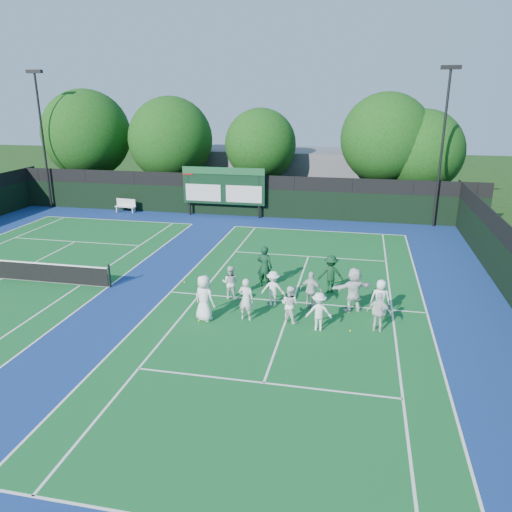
% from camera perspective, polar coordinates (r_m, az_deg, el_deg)
% --- Properties ---
extents(ground, '(120.00, 120.00, 0.00)m').
position_cam_1_polar(ground, '(20.45, 3.79, -6.37)').
color(ground, '#16350E').
rests_on(ground, ground).
extents(court_apron, '(34.00, 32.00, 0.01)m').
position_cam_1_polar(court_apron, '(22.85, -10.94, -3.98)').
color(court_apron, navy).
rests_on(court_apron, ground).
extents(near_court, '(11.05, 23.85, 0.01)m').
position_cam_1_polar(near_court, '(21.36, 4.17, -5.26)').
color(near_court, '#125724').
rests_on(near_court, ground).
extents(left_court, '(11.05, 23.85, 0.01)m').
position_cam_1_polar(left_court, '(26.87, -26.92, -2.29)').
color(left_court, '#125724').
rests_on(left_court, ground).
extents(back_fence, '(34.00, 0.08, 3.00)m').
position_cam_1_polar(back_fence, '(36.20, -2.00, 6.72)').
color(back_fence, black).
rests_on(back_fence, ground).
extents(scoreboard, '(6.00, 0.21, 3.55)m').
position_cam_1_polar(scoreboard, '(35.91, -3.75, 7.95)').
color(scoreboard, black).
rests_on(scoreboard, ground).
extents(clubhouse, '(18.00, 6.00, 4.00)m').
position_cam_1_polar(clubhouse, '(43.19, 5.79, 9.34)').
color(clubhouse, '#5C5C61').
rests_on(clubhouse, ground).
extents(light_pole_left, '(1.20, 0.30, 10.12)m').
position_cam_1_polar(light_pole_left, '(41.52, -23.35, 13.64)').
color(light_pole_left, black).
rests_on(light_pole_left, ground).
extents(light_pole_right, '(1.20, 0.30, 10.12)m').
position_cam_1_polar(light_pole_right, '(34.60, 20.70, 13.35)').
color(light_pole_right, black).
rests_on(light_pole_right, ground).
extents(tennis_net, '(11.30, 0.10, 1.10)m').
position_cam_1_polar(tennis_net, '(26.72, -27.06, -1.32)').
color(tennis_net, black).
rests_on(tennis_net, ground).
extents(bench, '(1.62, 0.60, 1.00)m').
position_cam_1_polar(bench, '(38.71, -14.66, 5.65)').
color(bench, silver).
rests_on(bench, ground).
extents(tree_a, '(7.09, 7.09, 8.90)m').
position_cam_1_polar(tree_a, '(44.03, -18.56, 12.84)').
color(tree_a, black).
rests_on(tree_a, ground).
extents(tree_b, '(6.59, 6.59, 8.35)m').
position_cam_1_polar(tree_b, '(40.94, -9.49, 12.79)').
color(tree_b, black).
rests_on(tree_b, ground).
extents(tree_c, '(5.43, 5.43, 7.50)m').
position_cam_1_polar(tree_c, '(38.95, 0.77, 12.41)').
color(tree_c, black).
rests_on(tree_c, ground).
extents(tree_d, '(6.52, 6.52, 8.66)m').
position_cam_1_polar(tree_d, '(38.23, 14.84, 12.61)').
color(tree_d, black).
rests_on(tree_d, ground).
extents(tree_e, '(5.93, 5.93, 7.50)m').
position_cam_1_polar(tree_e, '(38.51, 18.65, 11.05)').
color(tree_e, black).
rests_on(tree_e, ground).
extents(tennis_ball_0, '(0.07, 0.07, 0.07)m').
position_cam_1_polar(tennis_ball_0, '(19.68, -6.54, -7.36)').
color(tennis_ball_0, '#D6ED1B').
rests_on(tennis_ball_0, ground).
extents(tennis_ball_1, '(0.07, 0.07, 0.07)m').
position_cam_1_polar(tennis_ball_1, '(23.92, 9.60, -2.81)').
color(tennis_ball_1, '#D6ED1B').
rests_on(tennis_ball_1, ground).
extents(tennis_ball_2, '(0.07, 0.07, 0.07)m').
position_cam_1_polar(tennis_ball_2, '(20.66, 13.81, -6.52)').
color(tennis_ball_2, '#D6ED1B').
rests_on(tennis_ball_2, ground).
extents(tennis_ball_3, '(0.07, 0.07, 0.07)m').
position_cam_1_polar(tennis_ball_3, '(23.66, -8.17, -2.97)').
color(tennis_ball_3, '#D6ED1B').
rests_on(tennis_ball_3, ground).
extents(tennis_ball_4, '(0.07, 0.07, 0.07)m').
position_cam_1_polar(tennis_ball_4, '(22.13, 7.19, -4.44)').
color(tennis_ball_4, '#D6ED1B').
rests_on(tennis_ball_4, ground).
extents(tennis_ball_5, '(0.07, 0.07, 0.07)m').
position_cam_1_polar(tennis_ball_5, '(19.10, 10.72, -8.40)').
color(tennis_ball_5, '#D6ED1B').
rests_on(tennis_ball_5, ground).
extents(player_front_0, '(1.06, 0.90, 1.84)m').
position_cam_1_polar(player_front_0, '(19.44, -5.94, -4.81)').
color(player_front_0, white).
rests_on(player_front_0, ground).
extents(player_front_1, '(0.68, 0.50, 1.72)m').
position_cam_1_polar(player_front_1, '(19.39, -1.14, -4.98)').
color(player_front_1, silver).
rests_on(player_front_1, ground).
extents(player_front_2, '(0.87, 0.78, 1.48)m').
position_cam_1_polar(player_front_2, '(19.30, 3.86, -5.51)').
color(player_front_2, white).
rests_on(player_front_2, ground).
extents(player_front_3, '(1.03, 0.67, 1.49)m').
position_cam_1_polar(player_front_3, '(18.76, 7.19, -6.32)').
color(player_front_3, white).
rests_on(player_front_3, ground).
extents(player_front_4, '(0.95, 0.54, 1.52)m').
position_cam_1_polar(player_front_4, '(19.08, 13.88, -6.25)').
color(player_front_4, white).
rests_on(player_front_4, ground).
extents(player_back_0, '(0.73, 0.57, 1.48)m').
position_cam_1_polar(player_back_0, '(21.43, -2.96, -3.04)').
color(player_back_0, silver).
rests_on(player_back_0, ground).
extents(player_back_1, '(0.98, 0.57, 1.52)m').
position_cam_1_polar(player_back_1, '(20.69, 1.97, -3.76)').
color(player_back_1, white).
rests_on(player_back_1, ground).
extents(player_back_2, '(0.99, 0.59, 1.59)m').
position_cam_1_polar(player_back_2, '(20.56, 6.31, -3.90)').
color(player_back_2, silver).
rests_on(player_back_2, ground).
extents(player_back_3, '(1.80, 1.22, 1.86)m').
position_cam_1_polar(player_back_3, '(20.51, 11.09, -3.79)').
color(player_back_3, white).
rests_on(player_back_3, ground).
extents(player_back_4, '(0.79, 0.55, 1.53)m').
position_cam_1_polar(player_back_4, '(20.33, 14.02, -4.70)').
color(player_back_4, white).
rests_on(player_back_4, ground).
extents(coach_left, '(0.79, 0.59, 1.96)m').
position_cam_1_polar(coach_left, '(22.60, 0.99, -1.25)').
color(coach_left, '#0D321D').
rests_on(coach_left, ground).
extents(coach_right, '(1.20, 0.81, 1.72)m').
position_cam_1_polar(coach_right, '(22.30, 8.52, -2.05)').
color(coach_right, '#0E351A').
rests_on(coach_right, ground).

